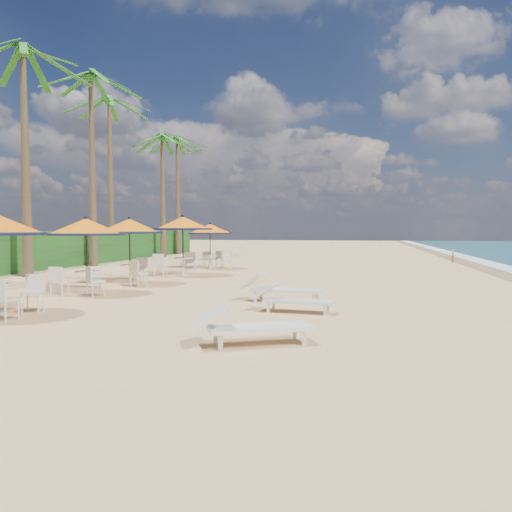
{
  "coord_description": "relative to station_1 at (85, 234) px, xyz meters",
  "views": [
    {
      "loc": [
        2.5,
        -9.3,
        1.88
      ],
      "look_at": [
        -0.25,
        3.4,
        1.2
      ],
      "focal_mm": 35.0,
      "sensor_mm": 36.0,
      "label": 1
    }
  ],
  "objects": [
    {
      "name": "lounger_near",
      "position": [
        6.09,
        -5.29,
        -1.44
      ],
      "size": [
        2.03,
        1.4,
        0.7
      ],
      "rotation": [
        0.0,
        0.0,
        0.45
      ],
      "color": "silver",
      "rests_on": "ground"
    },
    {
      "name": "station_3",
      "position": [
        0.6,
        6.31,
        0.17
      ],
      "size": [
        2.43,
        2.47,
        2.53
      ],
      "color": "black",
      "rests_on": "ground"
    },
    {
      "name": "person",
      "position": [
        12.84,
        16.55,
        -1.34
      ],
      "size": [
        0.23,
        0.33,
        0.86
      ],
      "primitive_type": "imported",
      "rotation": [
        0.0,
        0.0,
        1.64
      ],
      "color": "#966D4C",
      "rests_on": "ground"
    },
    {
      "name": "palm_3",
      "position": [
        -5.2,
        4.36,
        6.59
      ],
      "size": [
        5.0,
        5.0,
        9.15
      ],
      "color": "brown",
      "rests_on": "ground"
    },
    {
      "name": "station_1",
      "position": [
        0.0,
        0.0,
        0.0
      ],
      "size": [
        2.22,
        2.22,
        2.32
      ],
      "color": "black",
      "rests_on": "ground"
    },
    {
      "name": "station_4",
      "position": [
        0.69,
        10.02,
        -0.11
      ],
      "size": [
        2.18,
        2.18,
        2.27
      ],
      "color": "black",
      "rests_on": "ground"
    },
    {
      "name": "palm_6",
      "position": [
        -5.7,
        19.32,
        5.98
      ],
      "size": [
        5.0,
        5.0,
        8.5
      ],
      "color": "brown",
      "rests_on": "ground"
    },
    {
      "name": "palm_7",
      "position": [
        -6.16,
        23.36,
        6.5
      ],
      "size": [
        5.0,
        5.0,
        9.06
      ],
      "color": "brown",
      "rests_on": "ground"
    },
    {
      "name": "palm_5",
      "position": [
        -7.7,
        15.75,
        7.55
      ],
      "size": [
        5.0,
        5.0,
        10.17
      ],
      "color": "brown",
      "rests_on": "ground"
    },
    {
      "name": "ground",
      "position": [
        5.43,
        -3.83,
        -1.77
      ],
      "size": [
        160.0,
        160.0,
        0.0
      ],
      "primitive_type": "plane",
      "color": "tan",
      "rests_on": "ground"
    },
    {
      "name": "station_2",
      "position": [
        0.05,
        2.8,
        0.04
      ],
      "size": [
        2.27,
        2.27,
        2.37
      ],
      "color": "black",
      "rests_on": "ground"
    },
    {
      "name": "lounger_far",
      "position": [
        5.74,
        -0.29,
        -1.4
      ],
      "size": [
        2.2,
        0.83,
        0.77
      ],
      "rotation": [
        0.0,
        0.0,
        -0.07
      ],
      "color": "silver",
      "rests_on": "ground"
    },
    {
      "name": "lounger_mid",
      "position": [
        6.3,
        -1.91,
        -1.46
      ],
      "size": [
        1.88,
        0.74,
        0.66
      ],
      "rotation": [
        0.0,
        0.0,
        -0.09
      ],
      "color": "silver",
      "rests_on": "ground"
    },
    {
      "name": "palm_4",
      "position": [
        -5.86,
        10.46,
        7.38
      ],
      "size": [
        5.0,
        5.0,
        9.99
      ],
      "color": "brown",
      "rests_on": "ground"
    },
    {
      "name": "scrub_hedge",
      "position": [
        -8.07,
        7.17,
        -0.87
      ],
      "size": [
        3.0,
        40.0,
        1.8
      ],
      "primitive_type": "cube",
      "color": "#194716",
      "rests_on": "ground"
    }
  ]
}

